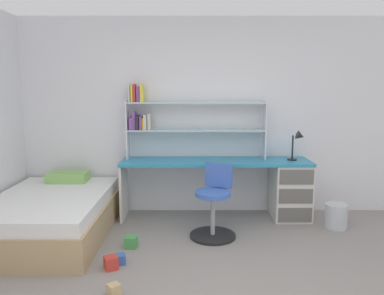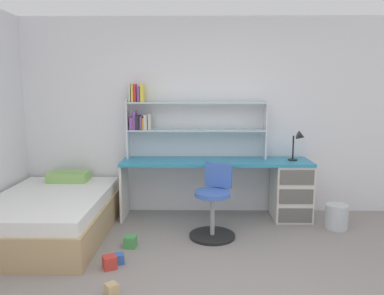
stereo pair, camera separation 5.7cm
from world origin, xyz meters
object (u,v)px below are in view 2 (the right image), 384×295
Objects in this scene: desk at (267,185)px; waste_bin at (337,217)px; toy_block_red_3 at (110,262)px; toy_block_green_1 at (130,242)px; bed_platform at (51,215)px; swivel_chair at (213,208)px; bookshelf_hutch at (176,117)px; toy_block_blue_0 at (119,259)px; toy_block_natural_2 at (112,289)px; desk_lamp at (299,141)px.

waste_bin is (0.77, -0.36, -0.30)m from desk.
waste_bin is 2.70m from toy_block_red_3.
toy_block_red_3 is at bearing -103.12° from toy_block_green_1.
desk is 2.64m from bed_platform.
toy_block_green_1 is at bearing -149.67° from desk.
swivel_chair reaches higher than desk.
bookshelf_hutch reaches higher than swivel_chair.
bed_platform is at bearing -179.76° from swivel_chair.
toy_block_blue_0 is 0.78× the size of toy_block_green_1.
toy_block_natural_2 is at bearing -102.01° from bookshelf_hutch.
waste_bin is (0.40, -0.34, -0.87)m from desk_lamp.
toy_block_blue_0 is 0.80× the size of toy_block_red_3.
bookshelf_hutch is 15.18× the size of toy_block_red_3.
toy_block_natural_2 is (0.01, -0.92, -0.01)m from toy_block_green_1.
bed_platform is (-1.84, -0.01, -0.09)m from swivel_chair.
desk reaches higher than bed_platform.
waste_bin is at bearing -14.84° from bookshelf_hutch.
desk reaches higher than toy_block_blue_0.
desk_lamp is 0.47× the size of swivel_chair.
desk is 1.90m from toy_block_green_1.
bookshelf_hutch reaches higher than toy_block_blue_0.
waste_bin reaches higher than toy_block_green_1.
desk_lamp is at bearing 42.84° from toy_block_natural_2.
swivel_chair reaches higher than bed_platform.
bookshelf_hutch is at bearing 173.49° from desk_lamp.
toy_block_green_1 is at bearing -111.78° from bookshelf_hutch.
desk_lamp is 2.38m from toy_block_green_1.
desk_lamp is 1.42m from swivel_chair.
desk_lamp reaches higher than toy_block_blue_0.
swivel_chair is at bearing 0.24° from bed_platform.
bookshelf_hutch is 6.14× the size of waste_bin.
waste_bin is 2.47× the size of toy_block_red_3.
toy_block_red_3 is at bearing -157.18° from waste_bin.
bed_platform reaches higher than toy_block_blue_0.
toy_block_blue_0 is at bearing -141.48° from desk.
bookshelf_hutch reaches higher than desk.
desk_lamp is 2.86m from toy_block_natural_2.
toy_block_blue_0 is (-0.48, -1.46, -1.25)m from bookshelf_hutch.
desk_lamp is (0.38, -0.03, 0.57)m from desk.
toy_block_blue_0 is at bearing -147.60° from desk_lamp.
toy_block_green_1 is (-1.61, -0.94, -0.38)m from desk.
desk is 2.48m from toy_block_natural_2.
toy_block_red_3 is (-0.07, -0.10, 0.01)m from toy_block_blue_0.
toy_block_green_1 is at bearing -160.39° from swivel_chair.
desk_lamp is at bearing 139.49° from waste_bin.
desk_lamp is at bearing -6.51° from bookshelf_hutch.
toy_block_green_1 is at bearing 90.52° from toy_block_natural_2.
bookshelf_hutch is 0.99× the size of bed_platform.
toy_block_green_1 is 1.32× the size of toy_block_natural_2.
waste_bin is at bearing 21.37° from toy_block_blue_0.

